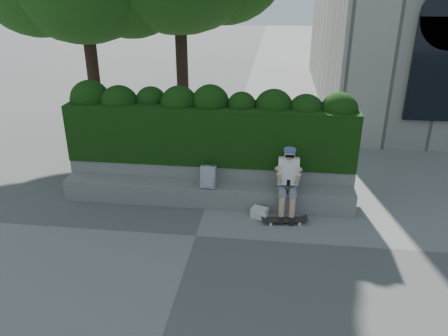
# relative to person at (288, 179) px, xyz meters

# --- Properties ---
(ground) EXTENTS (80.00, 80.00, 0.00)m
(ground) POSITION_rel_person_xyz_m (-1.65, -1.07, -0.75)
(ground) COLOR slate
(ground) RESTS_ON ground
(bench_ledge) EXTENTS (6.00, 0.45, 0.45)m
(bench_ledge) POSITION_rel_person_xyz_m (-1.65, 0.18, -0.53)
(bench_ledge) COLOR gray
(bench_ledge) RESTS_ON ground
(planter_wall) EXTENTS (6.00, 0.50, 0.75)m
(planter_wall) POSITION_rel_person_xyz_m (-1.65, 0.66, -0.38)
(planter_wall) COLOR gray
(planter_wall) RESTS_ON ground
(hedge) EXTENTS (6.00, 1.00, 1.20)m
(hedge) POSITION_rel_person_xyz_m (-1.65, 0.88, 0.60)
(hedge) COLOR black
(hedge) RESTS_ON planter_wall
(person) EXTENTS (0.40, 0.76, 1.38)m
(person) POSITION_rel_person_xyz_m (0.00, 0.00, 0.00)
(person) COLOR slate
(person) RESTS_ON ground
(skateboard) EXTENTS (0.81, 0.32, 0.08)m
(skateboard) POSITION_rel_person_xyz_m (-0.03, -0.40, -0.68)
(skateboard) COLOR black
(skateboard) RESTS_ON ground
(backpack_plaid) EXTENTS (0.31, 0.18, 0.45)m
(backpack_plaid) POSITION_rel_person_xyz_m (-1.59, 0.08, -0.08)
(backpack_plaid) COLOR #B6B7BB
(backpack_plaid) RESTS_ON bench_ledge
(backpack_ground) EXTENTS (0.36, 0.31, 0.20)m
(backpack_ground) POSITION_rel_person_xyz_m (-0.52, -0.23, -0.65)
(backpack_ground) COLOR silver
(backpack_ground) RESTS_ON ground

